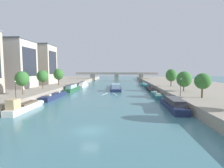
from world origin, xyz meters
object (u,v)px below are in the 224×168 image
object	(u,v)px
moored_boat_left_lone	(54,96)
tree_right_midway	(171,75)
barge_midriver	(116,87)
moored_boat_left_upstream	(83,84)
lamppost_left_bank	(16,89)
tree_right_second	(184,79)
bridge_far	(116,76)
moored_boat_right_upstream	(173,104)
moored_boat_right_lone	(150,89)
tree_right_distant	(203,81)
moored_boat_right_end	(156,95)
moored_boat_left_near	(24,106)
tree_left_midway	(22,79)
moored_boat_left_downstream	(72,88)
tree_left_second	(43,76)
moored_boat_right_downstream	(145,85)
tree_left_distant	(59,74)
lamppost_right_bank	(181,86)

from	to	relation	value
moored_boat_left_lone	tree_right_midway	xyz separation A→B (m)	(40.07, 18.33, 5.74)
barge_midriver	moored_boat_left_upstream	world-z (taller)	barge_midriver
barge_midriver	lamppost_left_bank	size ratio (longest dim) A/B	5.94
tree_right_second	bridge_far	distance (m)	76.36
barge_midriver	tree_right_second	size ratio (longest dim) A/B	4.04
moored_boat_right_upstream	moored_boat_right_lone	bearing A→B (deg)	89.66
lamppost_left_bank	bridge_far	size ratio (longest dim) A/B	0.07
moored_boat_left_lone	tree_right_distant	distance (m)	41.09
moored_boat_right_end	moored_boat_right_lone	world-z (taller)	moored_boat_right_lone
moored_boat_left_near	tree_right_midway	world-z (taller)	tree_right_midway
moored_boat_left_lone	lamppost_left_bank	world-z (taller)	lamppost_left_bank
moored_boat_left_near	tree_left_midway	world-z (taller)	tree_left_midway
moored_boat_right_lone	lamppost_left_bank	distance (m)	49.22
tree_right_second	bridge_far	world-z (taller)	tree_right_second
moored_boat_left_near	tree_right_second	distance (m)	44.30
moored_boat_left_near	moored_boat_left_lone	xyz separation A→B (m)	(0.01, 16.04, -0.26)
moored_boat_left_upstream	tree_right_distant	bearing A→B (deg)	-48.04
moored_boat_left_downstream	moored_boat_right_end	xyz separation A→B (m)	(31.58, -12.76, -0.57)
moored_boat_left_near	lamppost_left_bank	world-z (taller)	lamppost_left_bank
moored_boat_right_end	barge_midriver	bearing A→B (deg)	125.51
lamppost_left_bank	tree_right_midway	bearing A→B (deg)	36.74
moored_boat_left_near	tree_right_midway	distance (m)	53.08
moored_boat_right_upstream	bridge_far	distance (m)	89.22
moored_boat_left_upstream	moored_boat_left_lone	bearing A→B (deg)	-91.29
moored_boat_left_lone	moored_boat_left_downstream	xyz separation A→B (m)	(0.18, 17.73, 0.46)
barge_midriver	tree_right_distant	size ratio (longest dim) A/B	4.24
barge_midriver	moored_boat_left_upstream	bearing A→B (deg)	150.22
moored_boat_right_lone	tree_left_midway	size ratio (longest dim) A/B	2.35
moored_boat_left_lone	moored_boat_right_lone	xyz separation A→B (m)	(32.32, 20.10, -0.08)
moored_boat_left_near	moored_boat_left_lone	size ratio (longest dim) A/B	0.82
tree_left_second	lamppost_left_bank	xyz separation A→B (m)	(3.44, -20.13, -2.08)
moored_boat_left_lone	moored_boat_right_downstream	world-z (taller)	moored_boat_left_lone
moored_boat_left_upstream	tree_left_distant	bearing A→B (deg)	-116.65
moored_boat_left_lone	lamppost_right_bank	distance (m)	36.39
tree_right_midway	lamppost_right_bank	xyz separation A→B (m)	(-4.42, -24.55, -1.93)
moored_boat_left_near	tree_left_second	size ratio (longest dim) A/B	1.94
tree_left_distant	moored_boat_right_downstream	bearing A→B (deg)	24.95
tree_left_midway	moored_boat_left_upstream	bearing A→B (deg)	80.55
barge_midriver	bridge_far	size ratio (longest dim) A/B	0.41
barge_midriver	moored_boat_right_lone	xyz separation A→B (m)	(14.57, -4.52, -0.27)
moored_boat_left_lone	bridge_far	size ratio (longest dim) A/B	0.25
moored_boat_left_downstream	tree_right_second	distance (m)	42.40
moored_boat_left_upstream	moored_boat_right_lone	bearing A→B (deg)	-24.29
moored_boat_left_lone	tree_right_second	size ratio (longest dim) A/B	2.47
moored_boat_left_near	tree_right_second	world-z (taller)	tree_right_second
tree_left_distant	moored_boat_left_lone	bearing A→B (deg)	-72.62
moored_boat_left_lone	tree_right_second	world-z (taller)	tree_right_second
moored_boat_right_lone	bridge_far	size ratio (longest dim) A/B	0.24
tree_right_second	tree_left_second	bearing A→B (deg)	176.03
tree_right_second	tree_right_midway	xyz separation A→B (m)	(0.39, 15.30, 0.65)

